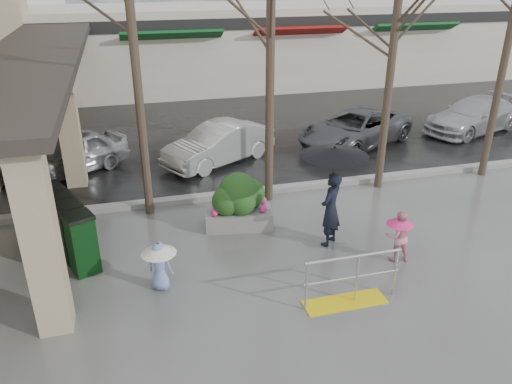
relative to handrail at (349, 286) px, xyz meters
name	(u,v)px	position (x,y,z in m)	size (l,w,h in m)	color
ground	(262,278)	(-1.36, 1.20, -0.38)	(120.00, 120.00, 0.00)	#51514F
street_asphalt	(162,73)	(-1.36, 23.20, -0.37)	(120.00, 36.00, 0.01)	black
curb	(223,195)	(-1.36, 5.20, -0.30)	(120.00, 0.30, 0.15)	gray
canopy_slab	(31,48)	(-6.16, 9.20, 3.25)	(2.80, 18.00, 0.25)	#2D2823
pillar_front	(41,240)	(-5.26, 0.70, 1.37)	(0.55, 0.55, 3.50)	tan
pillar_back	(69,127)	(-5.26, 7.20, 1.37)	(0.55, 0.55, 3.50)	tan
storefront_row	(205,47)	(0.64, 19.17, 1.64)	(34.00, 6.74, 4.00)	beige
handrail	(349,286)	(0.00, 0.00, 0.00)	(1.90, 0.50, 1.03)	yellow
tree_west	(130,3)	(-3.36, 4.80, 4.71)	(3.20, 3.20, 6.80)	#382B21
tree_mideast	(398,8)	(3.14, 4.80, 4.48)	(3.20, 3.20, 6.50)	#382B21
woman	(332,183)	(0.50, 2.15, 1.13)	(1.49, 1.49, 2.37)	black
child_pink	(399,233)	(1.64, 1.13, 0.27)	(0.61, 0.57, 1.16)	pink
child_blue	(159,260)	(-3.37, 1.38, 0.26)	(0.69, 0.69, 1.03)	#7792D4
planter	(239,201)	(-1.30, 3.50, 0.29)	(1.72, 1.07, 1.40)	slate
news_boxes	(67,226)	(-5.20, 3.24, 0.29)	(1.41, 2.40, 1.33)	#0B3410
car_a	(68,154)	(-5.53, 8.17, 0.25)	(1.49, 3.70, 1.26)	#A2A2A7
car_b	(219,144)	(-0.93, 7.89, 0.25)	(1.33, 3.82, 1.26)	silver
car_c	(355,128)	(4.04, 8.30, 0.25)	(2.09, 4.53, 1.26)	#525559
car_d	(474,115)	(9.12, 8.64, 0.25)	(1.77, 4.34, 1.26)	#B5B6BA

